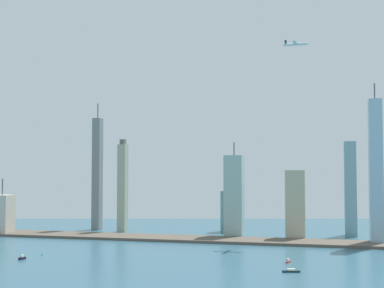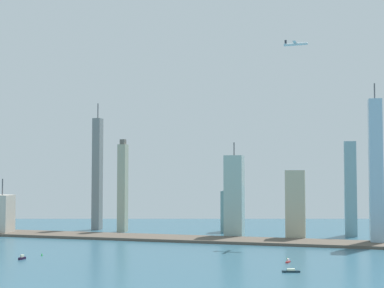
{
  "view_description": "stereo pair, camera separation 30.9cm",
  "coord_description": "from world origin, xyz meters",
  "px_view_note": "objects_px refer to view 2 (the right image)",
  "views": [
    {
      "loc": [
        118.9,
        -170.59,
        90.82
      ],
      "look_at": [
        -45.47,
        488.49,
        125.12
      ],
      "focal_mm": 49.53,
      "sensor_mm": 36.0,
      "label": 1
    },
    {
      "loc": [
        119.2,
        -170.51,
        90.82
      ],
      "look_at": [
        -45.47,
        488.49,
        125.12
      ],
      "focal_mm": 49.53,
      "sensor_mm": 36.0,
      "label": 2
    }
  ],
  "objects_px": {
    "skyscraper_2": "(97,174)",
    "skyscraper_3": "(376,171)",
    "skyscraper_9": "(234,196)",
    "boat_4": "(291,271)",
    "channel_buoy_0": "(42,254)",
    "skyscraper_8": "(228,210)",
    "channel_buoy_2": "(287,258)",
    "skyscraper_4": "(295,205)",
    "skyscraper_10": "(350,189)",
    "airplane": "(296,44)",
    "skyscraper_5": "(123,187)",
    "boat_0": "(288,261)",
    "boat_3": "(22,258)",
    "skyscraper_7": "(2,215)"
  },
  "relations": [
    {
      "from": "skyscraper_2",
      "to": "skyscraper_3",
      "type": "height_order",
      "value": "skyscraper_3"
    },
    {
      "from": "skyscraper_9",
      "to": "boat_4",
      "type": "distance_m",
      "value": 255.92
    },
    {
      "from": "skyscraper_9",
      "to": "channel_buoy_0",
      "type": "distance_m",
      "value": 273.67
    },
    {
      "from": "skyscraper_8",
      "to": "channel_buoy_2",
      "type": "distance_m",
      "value": 255.67
    },
    {
      "from": "skyscraper_2",
      "to": "skyscraper_4",
      "type": "xyz_separation_m",
      "value": [
        304.33,
        -46.51,
        -40.59
      ]
    },
    {
      "from": "skyscraper_8",
      "to": "skyscraper_10",
      "type": "xyz_separation_m",
      "value": [
        175.45,
        -9.63,
        33.28
      ]
    },
    {
      "from": "channel_buoy_2",
      "to": "airplane",
      "type": "height_order",
      "value": "airplane"
    },
    {
      "from": "skyscraper_5",
      "to": "skyscraper_8",
      "type": "xyz_separation_m",
      "value": [
        152.2,
        40.94,
        -33.86
      ]
    },
    {
      "from": "skyscraper_10",
      "to": "airplane",
      "type": "relative_size",
      "value": 4.08
    },
    {
      "from": "channel_buoy_2",
      "to": "channel_buoy_0",
      "type": "bearing_deg",
      "value": -171.96
    },
    {
      "from": "skyscraper_4",
      "to": "boat_0",
      "type": "relative_size",
      "value": 9.74
    },
    {
      "from": "skyscraper_10",
      "to": "boat_0",
      "type": "relative_size",
      "value": 14.04
    },
    {
      "from": "boat_4",
      "to": "skyscraper_3",
      "type": "bearing_deg",
      "value": 50.67
    },
    {
      "from": "skyscraper_5",
      "to": "airplane",
      "type": "relative_size",
      "value": 4.26
    },
    {
      "from": "boat_3",
      "to": "channel_buoy_2",
      "type": "bearing_deg",
      "value": -67.51
    },
    {
      "from": "skyscraper_3",
      "to": "skyscraper_5",
      "type": "bearing_deg",
      "value": 171.73
    },
    {
      "from": "skyscraper_10",
      "to": "skyscraper_8",
      "type": "bearing_deg",
      "value": 176.86
    },
    {
      "from": "skyscraper_2",
      "to": "skyscraper_9",
      "type": "height_order",
      "value": "skyscraper_2"
    },
    {
      "from": "skyscraper_7",
      "to": "skyscraper_10",
      "type": "xyz_separation_m",
      "value": [
        480.91,
        106.43,
        37.65
      ]
    },
    {
      "from": "airplane",
      "to": "skyscraper_10",
      "type": "bearing_deg",
      "value": 43.69
    },
    {
      "from": "channel_buoy_0",
      "to": "skyscraper_2",
      "type": "bearing_deg",
      "value": 100.86
    },
    {
      "from": "skyscraper_5",
      "to": "boat_0",
      "type": "xyz_separation_m",
      "value": [
        256.47,
        -207.17,
        -65.1
      ]
    },
    {
      "from": "skyscraper_2",
      "to": "skyscraper_9",
      "type": "distance_m",
      "value": 228.03
    },
    {
      "from": "channel_buoy_0",
      "to": "skyscraper_7",
      "type": "bearing_deg",
      "value": 134.73
    },
    {
      "from": "airplane",
      "to": "skyscraper_7",
      "type": "bearing_deg",
      "value": -168.94
    },
    {
      "from": "skyscraper_4",
      "to": "skyscraper_7",
      "type": "distance_m",
      "value": 411.15
    },
    {
      "from": "skyscraper_3",
      "to": "skyscraper_8",
      "type": "xyz_separation_m",
      "value": [
        -202.3,
        92.44,
        -57.38
      ]
    },
    {
      "from": "skyscraper_2",
      "to": "skyscraper_8",
      "type": "bearing_deg",
      "value": 6.24
    },
    {
      "from": "skyscraper_2",
      "to": "boat_3",
      "type": "relative_size",
      "value": 22.07
    },
    {
      "from": "skyscraper_2",
      "to": "skyscraper_9",
      "type": "xyz_separation_m",
      "value": [
        221.89,
        -42.88,
        -30.45
      ]
    },
    {
      "from": "skyscraper_4",
      "to": "skyscraper_8",
      "type": "height_order",
      "value": "skyscraper_4"
    },
    {
      "from": "skyscraper_2",
      "to": "channel_buoy_0",
      "type": "xyz_separation_m",
      "value": [
        47.27,
        -246.42,
        -85.03
      ]
    },
    {
      "from": "skyscraper_8",
      "to": "channel_buoy_0",
      "type": "relative_size",
      "value": 27.86
    },
    {
      "from": "skyscraper_3",
      "to": "boat_4",
      "type": "relative_size",
      "value": 12.24
    },
    {
      "from": "skyscraper_9",
      "to": "boat_4",
      "type": "relative_size",
      "value": 7.94
    },
    {
      "from": "skyscraper_2",
      "to": "skyscraper_4",
      "type": "relative_size",
      "value": 2.14
    },
    {
      "from": "skyscraper_10",
      "to": "channel_buoy_2",
      "type": "relative_size",
      "value": 45.9
    },
    {
      "from": "skyscraper_3",
      "to": "boat_0",
      "type": "distance_m",
      "value": 204.2
    },
    {
      "from": "airplane",
      "to": "skyscraper_4",
      "type": "bearing_deg",
      "value": -150.27
    },
    {
      "from": "channel_buoy_2",
      "to": "skyscraper_5",
      "type": "bearing_deg",
      "value": 143.08
    },
    {
      "from": "skyscraper_8",
      "to": "channel_buoy_0",
      "type": "bearing_deg",
      "value": -119.92
    },
    {
      "from": "skyscraper_3",
      "to": "airplane",
      "type": "bearing_deg",
      "value": 165.47
    },
    {
      "from": "skyscraper_4",
      "to": "channel_buoy_0",
      "type": "relative_size",
      "value": 35.27
    },
    {
      "from": "skyscraper_5",
      "to": "boat_4",
      "type": "xyz_separation_m",
      "value": [
        262.36,
        -257.22,
        -65.36
      ]
    },
    {
      "from": "skyscraper_8",
      "to": "channel_buoy_0",
      "type": "height_order",
      "value": "skyscraper_8"
    },
    {
      "from": "skyscraper_2",
      "to": "skyscraper_4",
      "type": "height_order",
      "value": "skyscraper_2"
    },
    {
      "from": "boat_4",
      "to": "channel_buoy_2",
      "type": "relative_size",
      "value": 5.69
    },
    {
      "from": "skyscraper_5",
      "to": "skyscraper_10",
      "type": "bearing_deg",
      "value": 5.46
    },
    {
      "from": "skyscraper_10",
      "to": "channel_buoy_0",
      "type": "height_order",
      "value": "skyscraper_10"
    },
    {
      "from": "boat_0",
      "to": "boat_3",
      "type": "distance_m",
      "value": 269.81
    }
  ]
}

